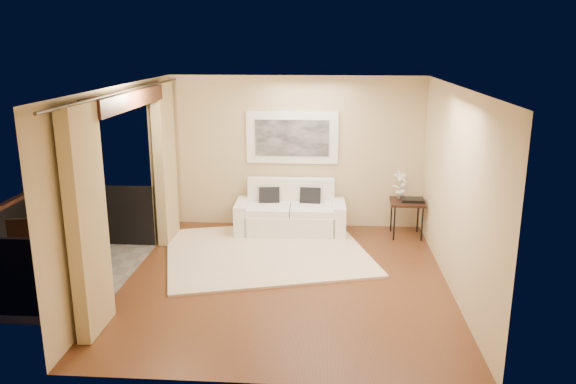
# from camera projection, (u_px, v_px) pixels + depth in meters

# --- Properties ---
(floor) EXTENTS (5.00, 5.00, 0.00)m
(floor) POSITION_uv_depth(u_px,v_px,m) (286.00, 280.00, 7.93)
(floor) COLOR brown
(floor) RESTS_ON ground
(room_shell) EXTENTS (5.00, 6.40, 5.00)m
(room_shell) POSITION_uv_depth(u_px,v_px,m) (126.00, 99.00, 7.42)
(room_shell) COLOR white
(room_shell) RESTS_ON ground
(balcony) EXTENTS (1.81, 2.60, 1.17)m
(balcony) POSITION_uv_depth(u_px,v_px,m) (59.00, 262.00, 8.11)
(balcony) COLOR #605B56
(balcony) RESTS_ON ground
(curtains) EXTENTS (0.16, 4.80, 2.64)m
(curtains) POSITION_uv_depth(u_px,v_px,m) (134.00, 186.00, 7.73)
(curtains) COLOR tan
(curtains) RESTS_ON ground
(artwork) EXTENTS (1.62, 0.07, 0.92)m
(artwork) POSITION_uv_depth(u_px,v_px,m) (292.00, 138.00, 9.89)
(artwork) COLOR white
(artwork) RESTS_ON room_shell
(rug) EXTENTS (3.70, 3.42, 0.04)m
(rug) POSITION_uv_depth(u_px,v_px,m) (266.00, 252.00, 8.94)
(rug) COLOR beige
(rug) RESTS_ON floor
(sofa) EXTENTS (1.92, 0.87, 0.91)m
(sofa) POSITION_uv_depth(u_px,v_px,m) (290.00, 214.00, 9.87)
(sofa) COLOR white
(sofa) RESTS_ON floor
(side_table) EXTENTS (0.61, 0.61, 0.63)m
(side_table) POSITION_uv_depth(u_px,v_px,m) (407.00, 204.00, 9.58)
(side_table) COLOR black
(side_table) RESTS_ON floor
(tray) EXTENTS (0.39, 0.29, 0.05)m
(tray) POSITION_uv_depth(u_px,v_px,m) (412.00, 200.00, 9.54)
(tray) COLOR black
(tray) RESTS_ON side_table
(orchid) EXTENTS (0.31, 0.28, 0.50)m
(orchid) POSITION_uv_depth(u_px,v_px,m) (400.00, 184.00, 9.65)
(orchid) COLOR white
(orchid) RESTS_ON side_table
(bistro_table) EXTENTS (0.72, 0.72, 0.80)m
(bistro_table) POSITION_uv_depth(u_px,v_px,m) (62.00, 215.00, 8.48)
(bistro_table) COLOR black
(bistro_table) RESTS_ON balcony
(balcony_chair_far) EXTENTS (0.40, 0.41, 0.91)m
(balcony_chair_far) POSITION_uv_depth(u_px,v_px,m) (57.00, 223.00, 8.73)
(balcony_chair_far) COLOR black
(balcony_chair_far) RESTS_ON balcony
(balcony_chair_near) EXTENTS (0.50, 0.50, 0.95)m
(balcony_chair_near) POSITION_uv_depth(u_px,v_px,m) (23.00, 249.00, 7.58)
(balcony_chair_near) COLOR black
(balcony_chair_near) RESTS_ON balcony
(ice_bucket) EXTENTS (0.18, 0.18, 0.20)m
(ice_bucket) POSITION_uv_depth(u_px,v_px,m) (55.00, 203.00, 8.51)
(ice_bucket) COLOR white
(ice_bucket) RESTS_ON bistro_table
(candle) EXTENTS (0.06, 0.06, 0.07)m
(candle) POSITION_uv_depth(u_px,v_px,m) (68.00, 206.00, 8.57)
(candle) COLOR red
(candle) RESTS_ON bistro_table
(vase) EXTENTS (0.04, 0.04, 0.18)m
(vase) POSITION_uv_depth(u_px,v_px,m) (51.00, 209.00, 8.24)
(vase) COLOR white
(vase) RESTS_ON bistro_table
(glass_a) EXTENTS (0.06, 0.06, 0.12)m
(glass_a) POSITION_uv_depth(u_px,v_px,m) (66.00, 208.00, 8.36)
(glass_a) COLOR white
(glass_a) RESTS_ON bistro_table
(glass_b) EXTENTS (0.06, 0.06, 0.12)m
(glass_b) POSITION_uv_depth(u_px,v_px,m) (68.00, 207.00, 8.42)
(glass_b) COLOR silver
(glass_b) RESTS_ON bistro_table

